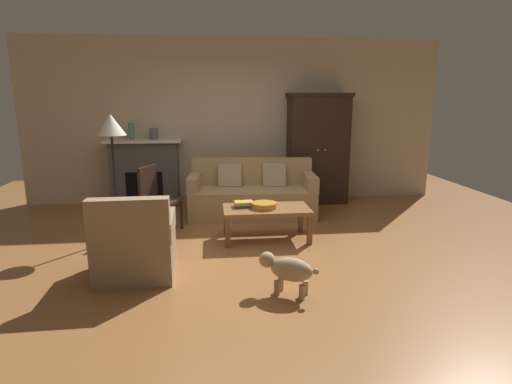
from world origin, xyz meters
TOP-DOWN VIEW (x-y plane):
  - ground_plane at (0.00, 0.00)m, footprint 9.60×9.60m
  - back_wall at (0.00, 2.55)m, footprint 7.20×0.10m
  - fireplace at (-1.55, 2.30)m, footprint 1.26×0.48m
  - armoire at (1.40, 2.22)m, footprint 1.06×0.57m
  - couch at (0.19, 1.46)m, footprint 1.97×0.99m
  - coffee_table at (0.25, 0.30)m, footprint 1.10×0.60m
  - fruit_bowl at (0.22, 0.29)m, footprint 0.33×0.33m
  - book_stack at (-0.03, 0.38)m, footprint 0.27×0.20m
  - mantel_vase_jade at (-1.73, 2.28)m, footprint 0.10×0.10m
  - mantel_vase_slate at (-1.37, 2.28)m, footprint 0.14×0.14m
  - armchair_near_left at (-1.23, -0.70)m, footprint 0.79×0.78m
  - side_chair_wooden at (-1.20, 0.79)m, footprint 0.57×0.57m
  - floor_lamp at (-1.66, 0.52)m, footprint 0.36×0.36m
  - dog at (0.24, -1.28)m, footprint 0.52×0.37m

SIDE VIEW (x-z plane):
  - ground_plane at x=0.00m, z-range 0.00..0.00m
  - dog at x=0.24m, z-range 0.05..0.44m
  - armchair_near_left at x=-1.23m, z-range -0.12..0.76m
  - couch at x=0.19m, z-range -0.11..0.75m
  - coffee_table at x=0.25m, z-range 0.16..0.58m
  - book_stack at x=-0.03m, z-range 0.42..0.49m
  - fruit_bowl at x=0.22m, z-range 0.42..0.49m
  - side_chair_wooden at x=-1.20m, z-range 0.06..0.96m
  - fireplace at x=-1.55m, z-range 0.01..1.13m
  - armoire at x=1.40m, z-range 0.00..1.88m
  - mantel_vase_slate at x=-1.37m, z-range 1.12..1.31m
  - mantel_vase_jade at x=-1.73m, z-range 1.12..1.40m
  - floor_lamp at x=-1.66m, z-range 0.58..2.18m
  - back_wall at x=0.00m, z-range 0.00..2.80m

